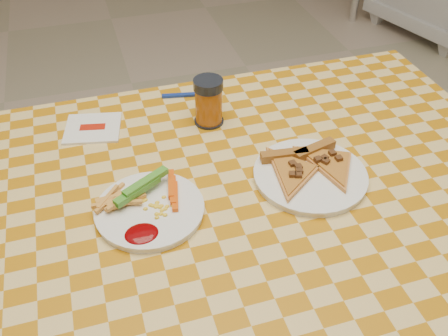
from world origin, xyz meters
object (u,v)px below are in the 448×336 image
(table, at_px, (228,222))
(drink_glass, at_px, (209,102))
(plate_left, at_px, (150,211))
(plate_right, at_px, (310,176))

(table, xyz_separation_m, drink_glass, (0.03, 0.25, 0.13))
(table, distance_m, plate_left, 0.17)
(table, relative_size, plate_right, 5.73)
(drink_glass, bearing_deg, plate_left, -126.16)
(table, relative_size, drink_glass, 11.59)
(plate_left, bearing_deg, plate_right, 0.45)
(plate_left, relative_size, drink_glass, 1.80)
(plate_right, bearing_deg, table, -179.66)
(plate_left, relative_size, plate_right, 0.89)
(plate_left, bearing_deg, table, 0.56)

